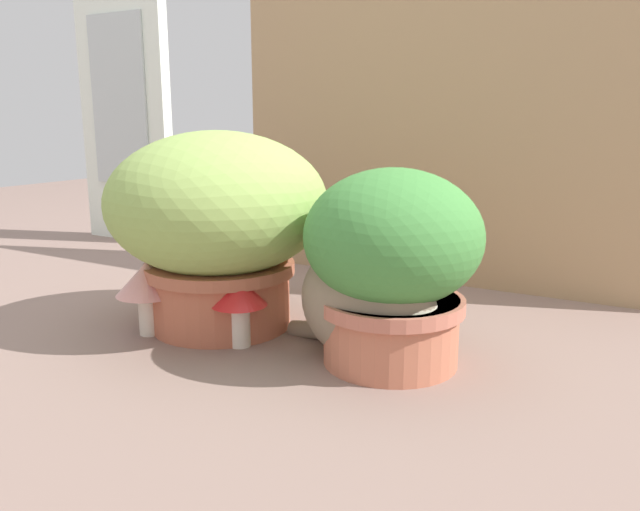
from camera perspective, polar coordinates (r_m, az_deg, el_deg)
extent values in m
plane|color=#81685F|center=(1.23, -4.07, -7.83)|extent=(6.00, 6.00, 0.00)
cube|color=tan|center=(1.65, 11.13, 12.16)|extent=(1.15, 0.03, 0.85)
cube|color=white|center=(2.31, -17.29, 12.22)|extent=(0.39, 0.04, 0.88)
cube|color=silver|center=(2.29, -17.83, 13.29)|extent=(0.25, 0.01, 0.56)
cylinder|color=#B15E42|center=(1.32, -9.00, -3.48)|extent=(0.28, 0.28, 0.14)
cylinder|color=#AD5F45|center=(1.31, -9.08, -1.11)|extent=(0.31, 0.31, 0.02)
ellipsoid|color=#8FAF55|center=(1.28, -9.29, 4.73)|extent=(0.44, 0.44, 0.29)
cylinder|color=#BC6B4F|center=(1.12, 6.43, -6.72)|extent=(0.24, 0.24, 0.12)
cylinder|color=#BC6B55|center=(1.11, 6.50, -4.36)|extent=(0.26, 0.26, 0.02)
ellipsoid|color=#41863B|center=(1.08, 6.65, 1.68)|extent=(0.31, 0.31, 0.24)
ellipsoid|color=gray|center=(1.10, 4.25, -4.33)|extent=(0.28, 0.21, 0.22)
ellipsoid|color=#B5AF93|center=(1.06, 8.65, -5.81)|extent=(0.08, 0.11, 0.11)
sphere|color=gray|center=(1.02, 9.52, 0.83)|extent=(0.12, 0.12, 0.11)
cone|color=gray|center=(1.03, 10.45, 4.43)|extent=(0.04, 0.04, 0.04)
cone|color=gray|center=(0.98, 8.80, 4.06)|extent=(0.04, 0.04, 0.04)
cylinder|color=gray|center=(1.23, 0.73, -6.85)|extent=(0.19, 0.06, 0.07)
cylinder|color=silver|center=(1.21, -7.29, -6.32)|extent=(0.04, 0.04, 0.08)
cone|color=red|center=(1.19, -7.38, -3.22)|extent=(0.11, 0.11, 0.05)
cylinder|color=beige|center=(1.31, -15.23, -5.17)|extent=(0.04, 0.04, 0.08)
cone|color=#DE948F|center=(1.29, -15.41, -1.99)|extent=(0.13, 0.13, 0.07)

